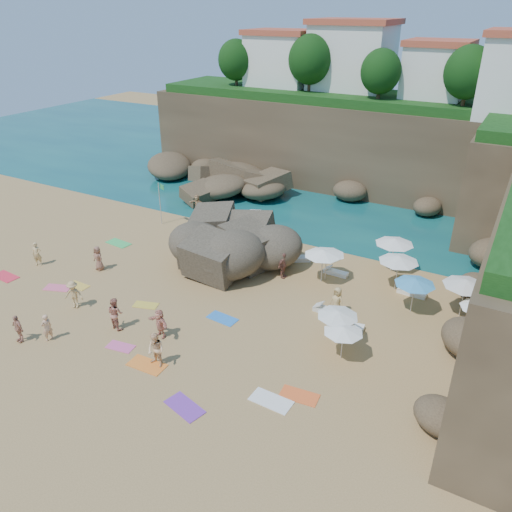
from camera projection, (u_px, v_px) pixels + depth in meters
The scene contains 48 objects.
ground at pixel (204, 297), 30.75m from camera, with size 120.00×120.00×0.00m, color tan.
seawater at pixel (361, 171), 54.13m from camera, with size 120.00×120.00×0.00m, color #0C4751.
cliff_back at pixel (368, 147), 47.56m from camera, with size 44.00×8.00×8.00m, color brown.
rock_promontory at pixel (204, 192), 48.01m from camera, with size 12.00×7.00×2.00m, color brown, non-canonical shape.
clifftop_buildings at pixel (390, 66), 44.50m from camera, with size 28.48×9.48×7.00m.
clifftop_trees at pixel (390, 74), 38.81m from camera, with size 35.60×23.82×4.40m.
marina_masts at pixel (231, 127), 59.96m from camera, with size 3.10×0.10×6.00m.
rock_outcrop at pixel (225, 260), 35.17m from camera, with size 8.01×6.01×3.20m, color brown, non-canonical shape.
flag_pole at pixel (161, 198), 39.98m from camera, with size 0.67×0.27×3.51m.
parasol_0 at pixel (254, 212), 38.51m from camera, with size 2.06×2.06×1.95m.
parasol_1 at pixel (395, 241), 32.80m from camera, with size 2.54×2.54×2.40m.
parasol_2 at pixel (323, 253), 31.54m from camera, with size 2.41×2.41×2.28m.
parasol_4 at pixel (480, 306), 26.54m from camera, with size 2.06×2.06×1.95m.
parasol_5 at pixel (327, 252), 31.79m from camera, with size 2.31×2.31×2.19m.
parasol_7 at pixel (399, 259), 30.65m from camera, with size 2.47×2.47×2.34m.
parasol_8 at pixel (466, 283), 27.89m from camera, with size 2.54×2.54×2.41m.
parasol_9 at pixel (338, 313), 25.71m from camera, with size 2.17×2.17×2.05m.
parasol_10 at pixel (415, 282), 28.39m from camera, with size 2.33×2.33×2.20m.
parasol_11 at pixel (343, 330), 24.66m from camera, with size 2.01×2.01×1.90m.
lounger_0 at pixel (296, 259), 35.03m from camera, with size 1.95×0.65×0.30m, color silver.
lounger_1 at pixel (336, 273), 33.27m from camera, with size 1.64×0.55×0.25m, color white.
lounger_2 at pixel (412, 293), 30.94m from camera, with size 1.75×0.58×0.27m, color white.
lounger_3 at pixel (261, 261), 34.79m from camera, with size 2.01×0.67×0.31m, color white.
lounger_4 at pixel (328, 311), 29.07m from camera, with size 1.74×0.58×0.27m, color silver.
lounger_5 at pixel (349, 326), 27.76m from camera, with size 1.65×0.55×0.26m, color white.
towel_1 at pixel (58, 288), 31.71m from camera, with size 1.66×0.83×0.03m, color #EE5C7E.
towel_2 at pixel (147, 365), 24.92m from camera, with size 1.94×0.97×0.03m, color orange.
towel_4 at pixel (78, 286), 31.97m from camera, with size 1.47×0.73×0.03m, color gold.
towel_6 at pixel (185, 407), 22.32m from camera, with size 1.91×0.96×0.03m, color purple.
towel_7 at pixel (5, 276), 33.04m from camera, with size 1.87×0.94×0.03m, color #F02A3E.
towel_8 at pixel (222, 318), 28.62m from camera, with size 1.76×0.88×0.03m, color blue.
towel_9 at pixel (120, 347), 26.26m from camera, with size 1.48×0.74×0.03m, color #E35894.
towel_10 at pixel (299, 396), 22.96m from camera, with size 1.78×0.89×0.03m, color #FF6228.
towel_11 at pixel (119, 243), 37.64m from camera, with size 1.93×0.97×0.03m, color #36BF59.
towel_12 at pixel (146, 305), 29.89m from camera, with size 1.47×0.73×0.03m, color gold.
towel_13 at pixel (271, 401), 22.67m from camera, with size 1.94×0.97×0.03m, color white.
person_stand_0 at pixel (37, 254), 34.14m from camera, with size 0.62×0.41×1.69m, color tan.
person_stand_1 at pixel (115, 313), 27.42m from camera, with size 0.92×0.72×1.89m, color #BA745D.
person_stand_2 at pixel (210, 241), 36.38m from camera, with size 0.94×0.39×1.45m, color #DCB47D.
person_stand_3 at pixel (283, 265), 32.55m from camera, with size 1.05×0.44×1.80m, color #905648.
person_stand_4 at pixel (337, 301), 28.70m from camera, with size 0.85×0.46×1.74m, color tan.
person_stand_5 at pixel (197, 204), 42.88m from camera, with size 1.51×0.43×1.63m, color tan.
person_stand_6 at pixel (47, 327), 26.49m from camera, with size 0.58×0.38×1.58m, color #E1A880.
person_lie_0 at pixel (75, 304), 29.57m from camera, with size 1.12×1.73×0.46m, color tan.
person_lie_1 at pixel (20, 338), 26.63m from camera, with size 0.93×1.58×0.39m, color tan.
person_lie_2 at pixel (100, 267), 33.82m from camera, with size 0.82×1.69×0.45m, color #895944.
person_lie_3 at pixel (161, 333), 27.00m from camera, with size 1.54×1.66×0.44m, color tan.
person_lie_5 at pixel (157, 360), 24.74m from camera, with size 0.90×1.85×0.70m, color #EEBB87.
Camera 1 is at (15.63, -21.41, 16.12)m, focal length 35.00 mm.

